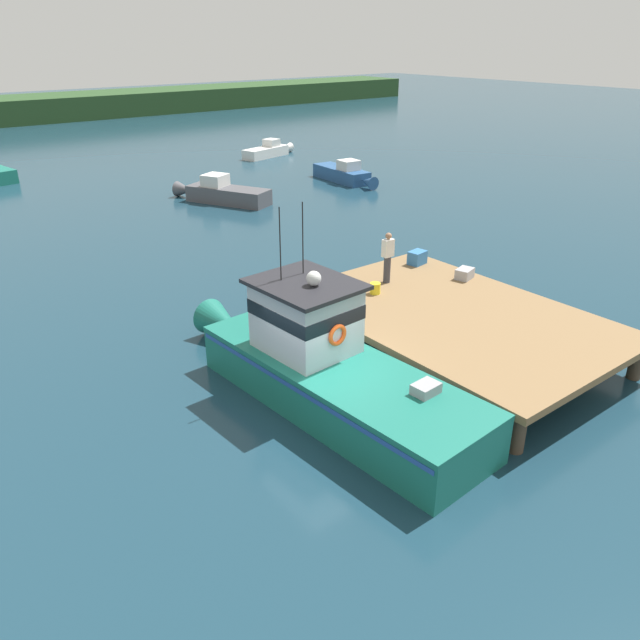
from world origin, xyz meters
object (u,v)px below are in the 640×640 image
(deckhand_by_the_boat, at_px, (388,257))
(crate_single_by_cleat, at_px, (417,258))
(main_fishing_boat, at_px, (323,365))
(crate_single_far, at_px, (465,274))
(moored_boat_far_left, at_px, (222,193))
(bait_bucket, at_px, (375,288))
(moored_boat_near_channel, at_px, (269,151))
(moored_boat_far_right, at_px, (345,174))

(deckhand_by_the_boat, bearing_deg, crate_single_by_cleat, 16.67)
(main_fishing_boat, bearing_deg, crate_single_far, 11.48)
(moored_boat_far_left, bearing_deg, crate_single_by_cleat, -95.31)
(crate_single_by_cleat, bearing_deg, bait_bucket, -159.95)
(moored_boat_near_channel, bearing_deg, moored_boat_far_right, -96.48)
(main_fishing_boat, xyz_separation_m, moored_boat_near_channel, (17.99, 29.17, -0.58))
(crate_single_by_cleat, relative_size, bait_bucket, 1.76)
(crate_single_by_cleat, height_order, crate_single_far, crate_single_by_cleat)
(main_fishing_boat, height_order, moored_boat_far_right, main_fishing_boat)
(deckhand_by_the_boat, bearing_deg, crate_single_far, -30.93)
(moored_boat_far_right, distance_m, moored_boat_near_channel, 10.21)
(moored_boat_far_left, relative_size, moored_boat_near_channel, 1.17)
(moored_boat_far_left, xyz_separation_m, moored_boat_far_right, (8.58, -0.21, -0.03))
(moored_boat_far_left, bearing_deg, bait_bucket, -104.63)
(crate_single_far, bearing_deg, bait_bucket, 164.86)
(bait_bucket, height_order, moored_boat_near_channel, bait_bucket)
(crate_single_by_cleat, relative_size, moored_boat_near_channel, 0.12)
(bait_bucket, bearing_deg, deckhand_by_the_boat, 26.88)
(crate_single_by_cleat, bearing_deg, moored_boat_near_channel, 66.54)
(crate_single_by_cleat, bearing_deg, moored_boat_far_left, 84.69)
(moored_boat_far_left, distance_m, moored_boat_near_channel, 13.91)
(crate_single_by_cleat, bearing_deg, crate_single_far, -84.53)
(bait_bucket, height_order, moored_boat_far_left, bait_bucket)
(bait_bucket, distance_m, moored_boat_far_left, 17.56)
(crate_single_by_cleat, distance_m, moored_boat_far_right, 18.66)
(main_fishing_boat, xyz_separation_m, moored_boat_far_right, (16.83, 19.02, -0.53))
(moored_boat_far_right, xyz_separation_m, moored_boat_near_channel, (1.15, 10.15, -0.05))
(deckhand_by_the_boat, bearing_deg, bait_bucket, -153.12)
(crate_single_far, xyz_separation_m, moored_boat_far_left, (1.29, 17.82, -0.86))
(crate_single_far, bearing_deg, moored_boat_far_right, 60.72)
(bait_bucket, xyz_separation_m, moored_boat_far_left, (4.43, 16.97, -0.86))
(crate_single_far, bearing_deg, moored_boat_near_channel, 68.34)
(main_fishing_boat, distance_m, moored_boat_far_right, 25.41)
(bait_bucket, xyz_separation_m, moored_boat_near_channel, (14.16, 26.91, -0.95))
(moored_boat_far_right, bearing_deg, moored_boat_far_left, 178.59)
(crate_single_far, bearing_deg, moored_boat_far_left, 85.85)
(crate_single_by_cleat, bearing_deg, main_fishing_boat, -153.75)
(crate_single_by_cleat, bearing_deg, deckhand_by_the_boat, -163.33)
(moored_boat_far_left, bearing_deg, main_fishing_boat, -113.22)
(deckhand_by_the_boat, distance_m, moored_boat_near_channel, 29.61)
(main_fishing_boat, bearing_deg, bait_bucket, 30.63)
(deckhand_by_the_boat, height_order, moored_boat_far_left, deckhand_by_the_boat)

